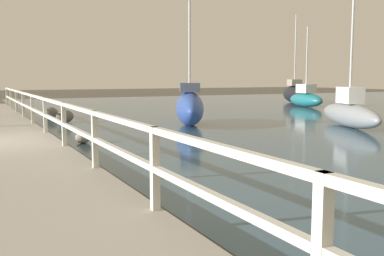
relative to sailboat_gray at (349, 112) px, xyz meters
name	(u,v)px	position (x,y,z in m)	size (l,w,h in m)	color
railing	(53,112)	(-11.31, -0.47, 0.43)	(0.10, 32.50, 1.05)	silver
boulder_upstream	(65,116)	(-9.69, 6.61, -0.30)	(0.74, 0.67, 0.56)	#666056
boulder_water_edge	(83,137)	(-10.36, 0.26, -0.40)	(0.46, 0.41, 0.34)	gray
boulder_far_strip	(50,113)	(-9.90, 9.09, -0.31)	(0.71, 0.64, 0.54)	#666056
boulder_mid_strip	(48,112)	(-9.63, 11.45, -0.44)	(0.37, 0.34, 0.28)	slate
sailboat_gray	(349,112)	(0.00, 0.00, 0.00)	(2.82, 5.04, 5.89)	gray
sailboat_teal	(306,98)	(6.45, 10.05, 0.01)	(1.74, 3.74, 5.17)	#1E707A
sailboat_black	(294,93)	(8.98, 14.31, 0.16)	(2.17, 3.76, 6.60)	black
sailboat_blue	(190,107)	(-5.29, 3.44, 0.16)	(2.77, 4.47, 4.96)	#2D4C9E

